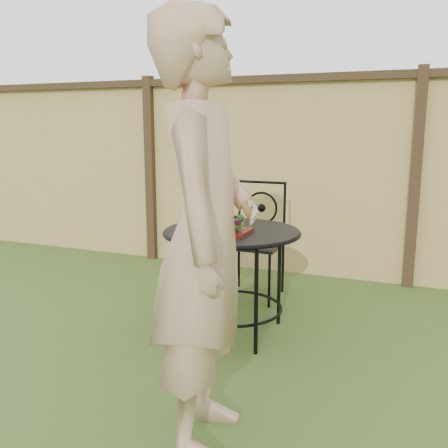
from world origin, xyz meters
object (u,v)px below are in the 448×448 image
at_px(patio_chair, 256,236).
at_px(diner, 205,238).
at_px(patio_table, 232,250).
at_px(salad_plate, 228,232).

bearing_deg(patio_chair, diner, -78.04).
distance_m(patio_table, patio_chair, 0.82).
xyz_separation_m(patio_table, patio_chair, (-0.10, 0.81, -0.08)).
height_order(patio_table, patio_chair, patio_chair).
xyz_separation_m(patio_table, diner, (0.32, -1.16, 0.36)).
xyz_separation_m(diner, salad_plate, (-0.30, 1.04, -0.21)).
relative_size(patio_table, patio_chair, 0.97).
distance_m(patio_table, salad_plate, 0.19).
bearing_deg(diner, patio_chair, -1.84).
relative_size(patio_table, diner, 0.49).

